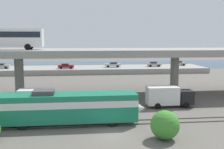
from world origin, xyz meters
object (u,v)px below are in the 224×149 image
Objects in this scene: transit_bus_on_overpass at (5,37)px; parked_car_4 at (179,63)px; parked_car_0 at (1,66)px; parked_car_2 at (66,66)px; service_truck_west at (29,99)px; parked_car_3 at (113,65)px; parked_car_1 at (154,64)px; service_truck_east at (168,96)px; train_locomotive at (75,106)px.

transit_bus_on_overpass reaches higher than parked_car_4.
parked_car_2 is at bearing -7.64° from parked_car_0.
service_truck_west reaches higher than parked_car_0.
parked_car_2 is at bearing -171.53° from parked_car_4.
parked_car_3 is (16.80, 43.27, 0.65)m from service_truck_west.
transit_bus_on_overpass is 2.67× the size of parked_car_2.
parked_car_1 is 9.11m from parked_car_4.
parked_car_1 is (45.30, 0.52, -0.00)m from parked_car_0.
parked_car_4 is at bearing 8.47° from parked_car_2.
parked_car_2 is 35.94m from parked_car_4.
transit_bus_on_overpass is 34.32m from parked_car_2.
parked_car_3 is (-12.84, -0.39, 0.00)m from parked_car_1.
transit_bus_on_overpass is at bearing -103.57° from parked_car_2.
service_truck_west is 19.97m from service_truck_east.
parked_car_2 is (7.83, 32.45, -7.98)m from transit_bus_on_overpass.
service_truck_west reaches higher than parked_car_2.
train_locomotive is 54.79m from parked_car_0.
train_locomotive is 47.75m from parked_car_2.
service_truck_west is 40.76m from parked_car_2.
parked_car_0 is (-35.62, 43.14, 0.65)m from service_truck_east.
parked_car_1 is at bearing -124.17° from service_truck_west.
parked_car_3 is at bearing 0.22° from parked_car_0.
parked_car_0 is at bearing 113.86° from train_locomotive.
service_truck_east is at bearing -50.45° from parked_car_0.
parked_car_1 is at bearing 45.73° from transit_bus_on_overpass.
parked_car_3 is at bearing -178.25° from parked_car_1.
service_truck_east is at bearing -18.24° from transit_bus_on_overpass.
train_locomotive is 55.65m from parked_car_1.
transit_bus_on_overpass is 2.91× the size of parked_car_4.
train_locomotive is at bearing 78.42° from parked_car_3.
parked_car_0 is at bearing 0.22° from parked_car_3.
parked_car_1 and parked_car_2 have the same top height.
parked_car_4 is (21.66, 2.68, -0.00)m from parked_car_3.
service_truck_east reaches higher than parked_car_3.
parked_car_2 is at bearing -94.10° from service_truck_west.
parked_car_0 is (-10.74, 34.94, -7.98)m from transit_bus_on_overpass.
service_truck_west is 1.65× the size of parked_car_4.
train_locomotive is 3.80× the size of parked_car_2.
train_locomotive reaches higher than service_truck_west.
parked_car_2 is (-3.59, 47.61, 0.10)m from train_locomotive.
train_locomotive is at bearing -152.65° from service_truck_east.
parked_car_0 is (-15.66, 43.14, 0.65)m from service_truck_west.
train_locomotive is at bearing -121.13° from parked_car_4.
parked_car_0 is 18.74m from parked_car_2.
service_truck_east is at bearing -111.92° from parked_car_4.
parked_car_0 is (-22.17, 50.10, 0.10)m from train_locomotive.
transit_bus_on_overpass is 12.89m from service_truck_west.
parked_car_1 is 0.95× the size of parked_car_2.
service_truck_west is at bearing 68.78° from parked_car_3.
parked_car_2 is at bearing 94.32° from train_locomotive.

